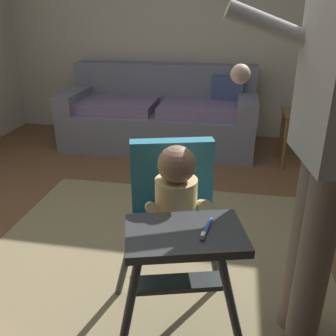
# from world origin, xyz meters

# --- Properties ---
(ground) EXTENTS (6.07, 6.61, 0.10)m
(ground) POSITION_xyz_m (0.00, 0.00, -0.05)
(ground) COLOR brown
(wall_far) EXTENTS (5.27, 0.06, 2.65)m
(wall_far) POSITION_xyz_m (0.00, 2.54, 1.33)
(wall_far) COLOR beige
(wall_far) RESTS_ON ground
(area_rug) EXTENTS (2.12, 2.79, 0.01)m
(area_rug) POSITION_xyz_m (0.09, -0.46, 0.00)
(area_rug) COLOR #897A58
(area_rug) RESTS_ON ground
(couch) EXTENTS (2.07, 0.86, 0.86)m
(couch) POSITION_xyz_m (-0.29, 2.02, 0.33)
(couch) COLOR slate
(couch) RESTS_ON ground
(high_chair) EXTENTS (0.74, 0.83, 0.96)m
(high_chair) POSITION_xyz_m (0.31, -0.59, 0.66)
(high_chair) COLOR #353738
(high_chair) RESTS_ON ground
(adult_standing) EXTENTS (0.56, 0.50, 1.68)m
(adult_standing) POSITION_xyz_m (0.87, -0.50, 0.95)
(adult_standing) COLOR #705F55
(adult_standing) RESTS_ON ground
(toy_ball_second) EXTENTS (0.20, 0.20, 0.20)m
(toy_ball_second) POSITION_xyz_m (0.14, 0.10, 0.10)
(toy_ball_second) COLOR #D13D33
(toy_ball_second) RESTS_ON ground
(side_table) EXTENTS (0.40, 0.40, 0.52)m
(side_table) POSITION_xyz_m (1.17, 1.70, 0.38)
(side_table) COLOR brown
(side_table) RESTS_ON ground
(sippy_cup) EXTENTS (0.07, 0.07, 0.10)m
(sippy_cup) POSITION_xyz_m (1.13, 1.70, 0.57)
(sippy_cup) COLOR green
(sippy_cup) RESTS_ON side_table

